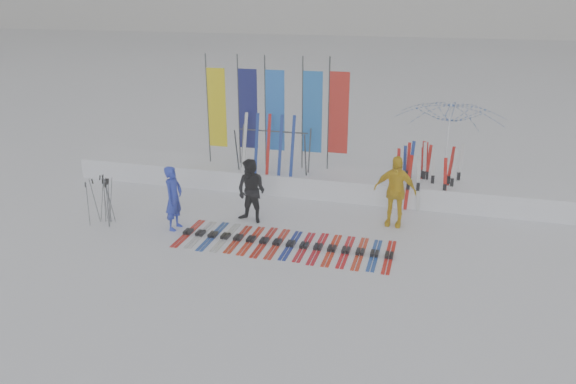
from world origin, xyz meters
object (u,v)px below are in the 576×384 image
(ski_row, at_px, (285,243))
(ski_rack, at_px, (273,145))
(person_blue, at_px, (174,198))
(tent_canopy, at_px, (447,148))
(person_black, at_px, (251,191))
(person_yellow, at_px, (395,191))

(ski_row, height_order, ski_rack, ski_rack)
(person_blue, bearing_deg, ski_row, -90.23)
(tent_canopy, bearing_deg, person_black, -144.18)
(person_black, height_order, ski_row, person_black)
(person_black, bearing_deg, tent_canopy, 49.80)
(ski_row, bearing_deg, tent_canopy, 52.18)
(person_blue, relative_size, person_black, 0.98)
(ski_rack, bearing_deg, person_yellow, -23.45)
(person_black, relative_size, ski_row, 0.33)
(person_yellow, bearing_deg, tent_canopy, 71.27)
(person_blue, xyz_separation_m, tent_canopy, (6.27, 4.23, 0.57))
(person_black, bearing_deg, ski_row, -29.64)
(ski_row, bearing_deg, ski_rack, 110.73)
(person_blue, xyz_separation_m, person_black, (1.66, 0.91, 0.01))
(person_yellow, bearing_deg, person_black, -162.63)
(person_blue, height_order, tent_canopy, tent_canopy)
(tent_canopy, bearing_deg, ski_rack, -167.52)
(ski_rack, bearing_deg, tent_canopy, 12.48)
(person_blue, relative_size, person_yellow, 0.89)
(person_blue, height_order, ski_row, person_blue)
(person_blue, bearing_deg, person_yellow, -68.32)
(person_yellow, height_order, ski_row, person_yellow)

